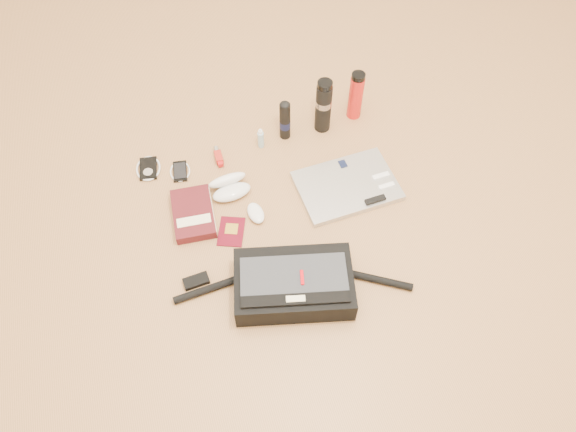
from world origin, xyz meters
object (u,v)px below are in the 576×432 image
Objects in this scene: laptop at (347,186)px; book at (194,214)px; thermos_black at (323,106)px; thermos_red at (356,96)px; messenger_bag at (293,284)px.

book reaches higher than laptop.
thermos_black is (0.01, 0.33, 0.11)m from laptop.
thermos_red is (0.15, 0.03, -0.01)m from thermos_black.
thermos_black is (0.35, 0.69, 0.07)m from messenger_bag.
thermos_red is (0.50, 0.72, 0.06)m from messenger_bag.
book is at bearing 173.17° from laptop.
book is 1.05× the size of thermos_red.
thermos_black is at bearing 30.11° from book.
thermos_black is at bearing 77.11° from messenger_bag.
book is 0.95× the size of thermos_black.
messenger_bag is 3.38× the size of book.
book is (-0.26, 0.41, -0.03)m from messenger_bag.
thermos_red is at bearing 10.57° from thermos_black.
laptop is 1.71× the size of thermos_red.
laptop is at bearing -91.98° from thermos_black.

